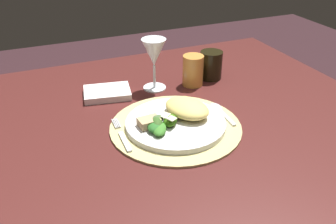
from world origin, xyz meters
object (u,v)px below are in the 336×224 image
at_px(dinner_plate, 176,123).
at_px(wine_glass, 154,54).
at_px(amber_tumbler, 193,70).
at_px(dining_table, 178,162).
at_px(dark_tumbler, 211,65).
at_px(spoon, 219,110).
at_px(napkin, 107,93).
at_px(fork, 122,136).

xyz_separation_m(dinner_plate, wine_glass, (0.03, 0.24, 0.10)).
bearing_deg(wine_glass, amber_tumbler, -10.29).
xyz_separation_m(dining_table, wine_glass, (0.01, 0.20, 0.25)).
distance_m(wine_glass, amber_tumbler, 0.14).
height_order(dining_table, amber_tumbler, amber_tumbler).
distance_m(dining_table, dark_tumbler, 0.35).
relative_size(spoon, napkin, 0.94).
bearing_deg(dining_table, spoon, -4.25).
bearing_deg(napkin, amber_tumbler, -6.04).
bearing_deg(spoon, dinner_plate, -169.91).
xyz_separation_m(dinner_plate, fork, (-0.14, 0.00, -0.00)).
height_order(dining_table, dark_tumbler, dark_tumbler).
relative_size(dining_table, napkin, 8.53).
xyz_separation_m(spoon, dark_tumbler, (0.09, 0.21, 0.04)).
relative_size(fork, spoon, 1.20).
height_order(napkin, wine_glass, wine_glass).
relative_size(napkin, dark_tumbler, 1.49).
relative_size(spoon, dark_tumbler, 1.41).
height_order(wine_glass, dark_tumbler, wine_glass).
bearing_deg(wine_glass, dark_tumbler, 0.40).
distance_m(fork, spoon, 0.28).
xyz_separation_m(spoon, wine_glass, (-0.11, 0.21, 0.10)).
relative_size(fork, napkin, 1.13).
bearing_deg(dinner_plate, dark_tumbler, 45.94).
height_order(dinner_plate, wine_glass, wine_glass).
xyz_separation_m(dining_table, fork, (-0.16, -0.03, 0.15)).
xyz_separation_m(dining_table, amber_tumbler, (0.13, 0.18, 0.19)).
height_order(spoon, wine_glass, wine_glass).
distance_m(wine_glass, dark_tumbler, 0.21).
relative_size(dining_table, fork, 7.53).
xyz_separation_m(fork, dark_tumbler, (0.37, 0.23, 0.04)).
relative_size(fork, wine_glass, 0.97).
relative_size(dining_table, wine_glass, 7.29).
relative_size(dinner_plate, fork, 1.67).
height_order(dining_table, wine_glass, wine_glass).
bearing_deg(dark_tumbler, wine_glass, -179.60).
xyz_separation_m(amber_tumbler, dark_tumbler, (0.08, 0.02, -0.00)).
xyz_separation_m(fork, spoon, (0.28, 0.02, 0.00)).
bearing_deg(wine_glass, dinner_plate, -98.04).
relative_size(dining_table, spoon, 9.04).
height_order(dinner_plate, dark_tumbler, dark_tumbler).
bearing_deg(fork, dark_tumbler, 32.31).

